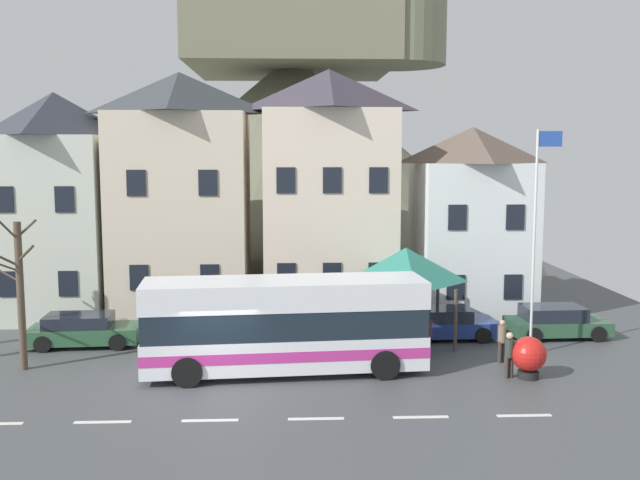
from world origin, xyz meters
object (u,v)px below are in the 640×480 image
object	(u,v)px
townhouse_02	(181,196)
pedestrian_00	(509,353)
townhouse_03	(329,193)
pedestrian_01	(428,333)
transit_bus	(285,326)
bus_shelter	(406,265)
townhouse_01	(58,205)
parked_car_02	(556,322)
harbour_buoy	(529,355)
townhouse_04	(471,221)
parked_car_01	(83,330)
parked_car_03	(442,324)
flagpole	(536,228)
pedestrian_02	(502,339)
hilltop_castle	(294,148)
public_bench	(391,317)
bare_tree_02	(20,291)

from	to	relation	value
townhouse_02	pedestrian_00	world-z (taller)	townhouse_02
townhouse_03	pedestrian_01	distance (m)	9.33
transit_bus	bus_shelter	distance (m)	6.41
pedestrian_00	townhouse_01	bearing A→B (deg)	149.79
parked_car_02	pedestrian_01	world-z (taller)	pedestrian_01
pedestrian_00	harbour_buoy	distance (m)	0.65
pedestrian_00	harbour_buoy	xyz separation A→B (m)	(0.64, -0.08, -0.06)
townhouse_03	townhouse_04	size ratio (longest dim) A/B	1.30
townhouse_02	parked_car_01	size ratio (longest dim) A/B	2.59
parked_car_02	parked_car_03	distance (m)	4.74
townhouse_03	bus_shelter	distance (m)	6.43
townhouse_04	pedestrian_01	distance (m)	8.76
parked_car_01	flagpole	bearing A→B (deg)	-9.88
parked_car_01	pedestrian_02	bearing A→B (deg)	-13.95
pedestrian_01	pedestrian_00	bearing A→B (deg)	-51.85
hilltop_castle	parked_car_01	bearing A→B (deg)	-111.21
parked_car_03	pedestrian_01	size ratio (longest dim) A/B	2.79
townhouse_02	pedestrian_01	bearing A→B (deg)	-35.52
hilltop_castle	harbour_buoy	size ratio (longest dim) A/B	23.96
public_bench	townhouse_04	bearing A→B (deg)	36.24
townhouse_03	harbour_buoy	xyz separation A→B (m)	(6.15, -10.19, -4.87)
hilltop_castle	parked_car_02	bearing A→B (deg)	-63.59
parked_car_03	transit_bus	bearing A→B (deg)	-147.70
transit_bus	parked_car_01	world-z (taller)	transit_bus
bare_tree_02	transit_bus	bearing A→B (deg)	-4.54
parked_car_02	pedestrian_00	distance (m)	6.36
bus_shelter	public_bench	bearing A→B (deg)	97.37
parked_car_02	pedestrian_01	distance (m)	6.28
hilltop_castle	bus_shelter	bearing A→B (deg)	-78.84
townhouse_01	flagpole	world-z (taller)	townhouse_01
parked_car_03	public_bench	bearing A→B (deg)	132.93
townhouse_03	parked_car_03	size ratio (longest dim) A/B	2.62
transit_bus	pedestrian_02	world-z (taller)	transit_bus
townhouse_04	public_bench	world-z (taller)	townhouse_04
pedestrian_00	bus_shelter	bearing A→B (deg)	118.97
townhouse_03	transit_bus	distance (m)	10.24
parked_car_03	bare_tree_02	bearing A→B (deg)	-168.82
parked_car_02	parked_car_03	xyz separation A→B (m)	(-4.74, -0.07, -0.01)
pedestrian_00	public_bench	xyz separation A→B (m)	(-3.00, 7.03, -0.36)
townhouse_02	parked_car_03	distance (m)	13.07
townhouse_02	harbour_buoy	distance (m)	17.07
parked_car_02	public_bench	distance (m)	6.79
bus_shelter	flagpole	bearing A→B (deg)	-25.73
pedestrian_01	harbour_buoy	xyz separation A→B (m)	(2.85, -2.90, -0.06)
pedestrian_01	harbour_buoy	size ratio (longest dim) A/B	1.09
transit_bus	pedestrian_00	size ratio (longest dim) A/B	6.26
townhouse_04	pedestrian_02	bearing A→B (deg)	-96.11
townhouse_03	transit_bus	world-z (taller)	townhouse_03
parked_car_01	harbour_buoy	size ratio (longest dim) A/B	3.03
transit_bus	pedestrian_01	bearing A→B (deg)	15.21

